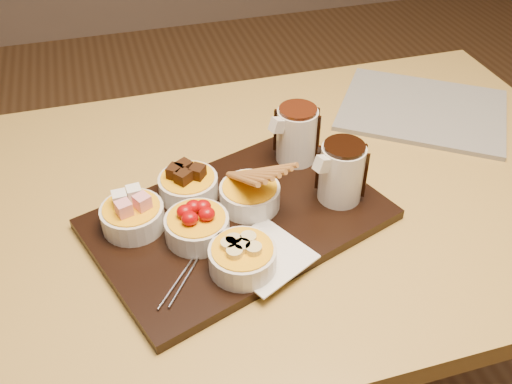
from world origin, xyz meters
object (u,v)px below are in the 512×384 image
object	(u,v)px
serving_board	(239,219)
pitcher_dark_chocolate	(341,173)
pitcher_milk_chocolate	(297,135)
newspaper	(423,110)
bowl_strawberries	(197,228)
dining_table	(288,227)

from	to	relation	value
serving_board	pitcher_dark_chocolate	xyz separation A→B (m)	(0.18, -0.00, 0.06)
pitcher_milk_chocolate	newspaper	bearing A→B (deg)	-1.20
newspaper	pitcher_dark_chocolate	bearing A→B (deg)	-106.34
bowl_strawberries	newspaper	xyz separation A→B (m)	(0.54, 0.26, -0.03)
pitcher_dark_chocolate	pitcher_milk_chocolate	size ratio (longest dim) A/B	1.00
pitcher_dark_chocolate	newspaper	distance (m)	0.38
serving_board	pitcher_milk_chocolate	bearing A→B (deg)	21.80
pitcher_dark_chocolate	newspaper	bearing A→B (deg)	19.30
serving_board	dining_table	bearing A→B (deg)	11.72
pitcher_dark_chocolate	pitcher_milk_chocolate	distance (m)	0.13
serving_board	pitcher_milk_chocolate	xyz separation A→B (m)	(0.14, 0.12, 0.06)
dining_table	newspaper	size ratio (longest dim) A/B	3.59
dining_table	pitcher_dark_chocolate	distance (m)	0.19
bowl_strawberries	newspaper	bearing A→B (deg)	25.64
dining_table	bowl_strawberries	distance (m)	0.25
serving_board	bowl_strawberries	size ratio (longest dim) A/B	4.60
dining_table	pitcher_milk_chocolate	world-z (taller)	pitcher_milk_chocolate
serving_board	bowl_strawberries	xyz separation A→B (m)	(-0.07, -0.03, 0.03)
dining_table	pitcher_dark_chocolate	xyz separation A→B (m)	(0.06, -0.07, 0.17)
bowl_strawberries	pitcher_dark_chocolate	distance (m)	0.25
pitcher_milk_chocolate	newspaper	xyz separation A→B (m)	(0.32, 0.11, -0.06)
dining_table	bowl_strawberries	world-z (taller)	bowl_strawberries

